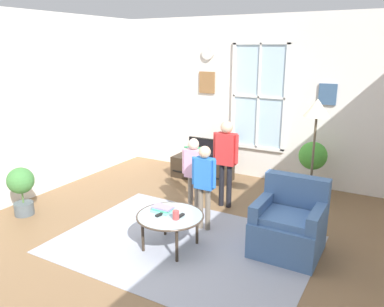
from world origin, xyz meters
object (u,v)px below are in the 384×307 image
object	(u,v)px
person_blue_shirt	(204,178)
floor_lamp	(316,122)
television	(202,148)
potted_plant_corner	(21,186)
person_red_shirt	(226,154)
person_pink_shirt	(193,168)
remote_near_cup	(180,216)
armchair	(289,226)
coffee_table	(170,217)
book_stack	(163,209)
potted_plant_by_window	(312,165)
person_green_shirt	(194,162)
tv_stand	(202,168)
cup	(176,215)
remote_near_books	(160,214)

from	to	relation	value
person_blue_shirt	floor_lamp	bearing A→B (deg)	29.16
television	potted_plant_corner	world-z (taller)	television
person_red_shirt	person_pink_shirt	size ratio (longest dim) A/B	1.17
television	remote_near_cup	world-z (taller)	television
armchair	coffee_table	xyz separation A→B (m)	(-1.25, -0.62, 0.07)
television	book_stack	size ratio (longest dim) A/B	2.15
potted_plant_by_window	person_pink_shirt	bearing A→B (deg)	-129.72
coffee_table	person_green_shirt	world-z (taller)	person_green_shirt
tv_stand	floor_lamp	xyz separation A→B (m)	(2.18, -1.12, 1.26)
book_stack	cup	world-z (taller)	cup
tv_stand	armchair	distance (m)	2.78
remote_near_cup	person_blue_shirt	bearing A→B (deg)	90.25
cup	book_stack	bearing A→B (deg)	156.90
coffee_table	remote_near_cup	size ratio (longest dim) A/B	5.78
book_stack	cup	bearing A→B (deg)	-23.10
floor_lamp	television	bearing A→B (deg)	152.75
television	book_stack	bearing A→B (deg)	-73.12
floor_lamp	remote_near_books	bearing A→B (deg)	-136.36
armchair	person_blue_shirt	distance (m)	1.19
television	remote_near_books	xyz separation A→B (m)	(0.76, -2.48, -0.15)
coffee_table	person_blue_shirt	bearing A→B (deg)	78.86
potted_plant_by_window	coffee_table	bearing A→B (deg)	-112.91
remote_near_cup	person_pink_shirt	bearing A→B (deg)	110.44
cup	floor_lamp	distance (m)	2.06
cup	potted_plant_corner	distance (m)	2.48
television	person_green_shirt	world-z (taller)	person_green_shirt
person_pink_shirt	potted_plant_by_window	xyz separation A→B (m)	(1.30, 1.57, -0.18)
person_green_shirt	remote_near_books	bearing A→B (deg)	-75.89
armchair	person_green_shirt	xyz separation A→B (m)	(-1.72, 0.78, 0.31)
cup	person_blue_shirt	xyz separation A→B (m)	(0.01, 0.69, 0.24)
person_pink_shirt	person_green_shirt	size ratio (longest dim) A/B	1.11
potted_plant_corner	cup	bearing A→B (deg)	4.50
floor_lamp	person_red_shirt	bearing A→B (deg)	172.96
coffee_table	person_green_shirt	distance (m)	1.50
potted_plant_by_window	tv_stand	bearing A→B (deg)	-176.52
cup	person_blue_shirt	size ratio (longest dim) A/B	0.09
remote_near_cup	person_blue_shirt	size ratio (longest dim) A/B	0.12
tv_stand	person_green_shirt	distance (m)	1.18
coffee_table	book_stack	world-z (taller)	book_stack
person_blue_shirt	potted_plant_by_window	bearing A→B (deg)	63.56
book_stack	cup	distance (m)	0.28
book_stack	remote_near_cup	bearing A→B (deg)	-6.90
person_pink_shirt	potted_plant_corner	size ratio (longest dim) A/B	1.58
cup	television	bearing A→B (deg)	111.46
tv_stand	cup	bearing A→B (deg)	-68.56
book_stack	person_green_shirt	world-z (taller)	person_green_shirt
person_red_shirt	floor_lamp	xyz separation A→B (m)	(1.27, -0.16, 0.63)
person_red_shirt	person_blue_shirt	world-z (taller)	person_red_shirt
remote_near_books	book_stack	bearing A→B (deg)	109.31
remote_near_books	potted_plant_by_window	size ratio (longest dim) A/B	0.16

